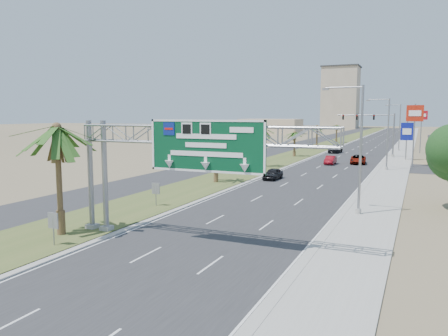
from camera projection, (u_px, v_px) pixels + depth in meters
ground at (87, 313)px, 17.16m from camera, size 600.00×600.00×0.00m
road at (372, 144)px, 116.73m from camera, size 12.00×300.00×0.02m
sidewalk_right at (407, 145)px, 113.27m from camera, size 4.00×300.00×0.10m
median_grass at (334, 143)px, 120.80m from camera, size 7.00×300.00×0.12m
opposing_road at (309, 142)px, 123.65m from camera, size 8.00×300.00×0.02m
sign_gantry at (186, 144)px, 25.84m from camera, size 16.75×1.24×7.50m
palm_near at (57, 128)px, 27.30m from camera, size 5.70×5.70×8.35m
palm_row_b at (216, 140)px, 49.40m from camera, size 3.99×3.99×5.95m
palm_row_c at (263, 129)px, 63.79m from camera, size 3.99×3.99×6.75m
palm_row_d at (295, 133)px, 80.23m from camera, size 3.99×3.99×5.45m
palm_row_e at (317, 127)px, 97.35m from camera, size 3.99×3.99×6.15m
palm_row_f at (337, 126)px, 120.03m from camera, size 3.99×3.99×5.75m
streetlight_near at (358, 155)px, 33.53m from camera, size 3.27×0.44×10.00m
streetlight_mid at (386, 137)px, 60.69m from camera, size 3.27×0.44×10.00m
streetlight_far at (399, 129)px, 93.28m from camera, size 3.27×0.44×10.00m
signal_mast at (382, 131)px, 79.61m from camera, size 10.28×0.71×8.00m
median_signback_a at (53, 223)px, 25.59m from camera, size 0.75×0.08×2.08m
median_signback_b at (156, 190)px, 36.74m from camera, size 0.75×0.08×2.08m
tower_distant at (340, 98)px, 254.37m from camera, size 20.00×16.00×35.00m
building_distant_left at (271, 126)px, 179.95m from camera, size 24.00×14.00×6.00m
car_left_lane at (273, 174)px, 52.55m from camera, size 1.69×4.01×1.35m
car_mid_lane at (330, 160)px, 68.51m from camera, size 1.50×4.06×1.33m
car_right_lane at (358, 160)px, 69.20m from camera, size 2.79×5.21×1.39m
car_far at (335, 149)px, 89.27m from camera, size 2.33×5.50×1.58m
pole_sign_red_near at (415, 117)px, 64.59m from camera, size 2.41×0.41×9.38m
pole_sign_blue at (407, 133)px, 74.38m from camera, size 2.02×0.47×6.62m
pole_sign_red_far at (422, 119)px, 87.98m from camera, size 2.21×0.46×8.77m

